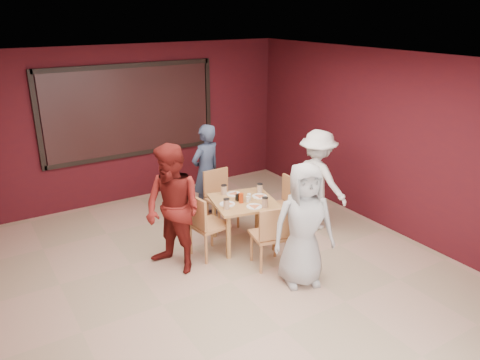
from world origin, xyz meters
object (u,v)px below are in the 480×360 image
dining_table (244,206)px  chair_back (220,195)px  diner_front (304,225)px  chair_left (204,222)px  chair_front (271,233)px  chair_right (284,203)px  diner_left (173,210)px  diner_right (317,180)px  diner_back (206,172)px

dining_table → chair_back: chair_back is taller
diner_front → chair_left: bearing=141.8°
dining_table → chair_left: bearing=-176.3°
chair_front → chair_left: chair_left is taller
chair_right → chair_back: bearing=130.3°
dining_table → chair_back: size_ratio=1.15×
chair_front → diner_front: diner_front is taller
diner_front → diner_left: (-1.25, 1.17, 0.06)m
chair_back → diner_left: 1.54m
diner_right → diner_back: bearing=30.3°
dining_table → diner_front: size_ratio=0.65×
dining_table → chair_back: (0.03, 0.76, -0.10)m
chair_front → chair_back: 1.56m
diner_right → chair_front: bearing=101.9°
chair_right → diner_left: (-1.90, -0.07, 0.36)m
diner_back → diner_right: size_ratio=0.99×
diner_back → chair_front: bearing=72.4°
chair_back → diner_back: bearing=93.2°
dining_table → chair_right: (0.72, -0.05, -0.10)m
chair_back → diner_back: size_ratio=0.58×
chair_front → diner_front: bearing=-74.5°
chair_left → diner_front: 1.49m
chair_left → chair_right: size_ratio=1.04×
diner_left → diner_right: size_ratio=1.08×
dining_table → chair_right: bearing=-4.3°
chair_back → chair_left: chair_left is taller
dining_table → chair_left: chair_left is taller
diner_left → diner_right: (2.47, -0.01, -0.07)m
diner_front → dining_table: bearing=113.5°
dining_table → chair_left: (-0.69, -0.04, -0.08)m
chair_back → diner_back: 0.51m
chair_left → diner_back: bearing=60.5°
chair_back → diner_right: diner_right is taller
chair_left → diner_back: diner_back is taller
chair_back → chair_right: size_ratio=1.00×
diner_left → diner_front: bearing=25.0°
chair_back → diner_right: size_ratio=0.57×
diner_left → chair_back: bearing=104.3°
chair_front → chair_right: 1.08m
chair_right → diner_right: (0.58, -0.08, 0.29)m
diner_left → diner_right: diner_left is taller
chair_left → diner_front: size_ratio=0.59×
diner_left → dining_table: bearing=74.0°
chair_back → chair_left: bearing=-131.7°
diner_right → chair_back: bearing=40.7°
chair_left → chair_right: bearing=-0.4°
dining_table → chair_right: size_ratio=1.15×
diner_left → diner_back: bearing=115.9°
chair_back → diner_front: (0.05, -2.05, 0.29)m
dining_table → chair_back: bearing=88.1°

